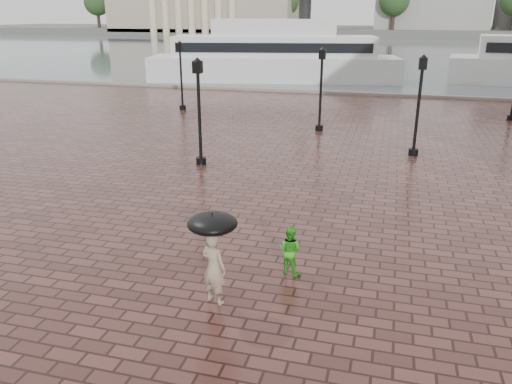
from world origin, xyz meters
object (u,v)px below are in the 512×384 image
at_px(ferry_near, 274,56).
at_px(child_pedestrian, 290,250).
at_px(adult_pedestrian, 214,268).
at_px(street_lamps, 327,90).

bearing_deg(ferry_near, child_pedestrian, -87.13).
distance_m(adult_pedestrian, child_pedestrian, 2.25).
distance_m(street_lamps, child_pedestrian, 16.28).
xyz_separation_m(street_lamps, child_pedestrian, (1.30, -16.14, -1.69)).
relative_size(street_lamps, adult_pedestrian, 12.46).
distance_m(child_pedestrian, ferry_near, 38.75).
bearing_deg(child_pedestrian, street_lamps, -67.95).
bearing_deg(adult_pedestrian, child_pedestrian, -108.46).
relative_size(street_lamps, child_pedestrian, 16.86).
distance_m(street_lamps, adult_pedestrian, 17.97).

